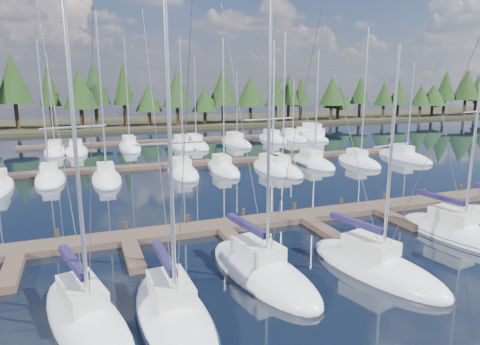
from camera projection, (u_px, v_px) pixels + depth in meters
name	position (u px, v px, depth m)	size (l,w,h in m)	color
ground	(241.00, 182.00, 41.34)	(260.00, 260.00, 0.00)	black
far_shore	(147.00, 123.00, 96.19)	(220.00, 30.00, 0.60)	#2D2A19
main_dock	(305.00, 219.00, 29.73)	(44.00, 6.13, 0.90)	#4E3C31
back_docks	(191.00, 150.00, 59.22)	(50.00, 21.80, 0.40)	#4E3C31
front_sailboat_0	(87.00, 319.00, 17.04)	(4.61, 9.03, 14.58)	white
front_sailboat_1	(173.00, 315.00, 17.38)	(3.12, 8.65, 13.46)	white
front_sailboat_2	(262.00, 271.00, 21.41)	(4.32, 9.16, 14.37)	white
front_sailboat_3	(375.00, 267.00, 21.93)	(4.69, 8.76, 12.05)	white
front_sailboat_4	(457.00, 233.00, 26.77)	(4.19, 8.70, 14.27)	white
back_sailboat_rows	(206.00, 154.00, 55.20)	(47.71, 32.10, 16.54)	white
motor_yacht_right	(310.00, 136.00, 71.65)	(4.38, 9.14, 4.38)	white
tree_line	(134.00, 92.00, 84.49)	(186.18, 12.11, 14.17)	black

